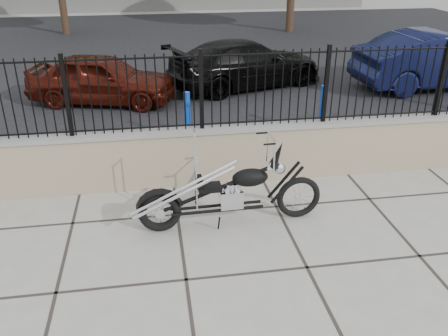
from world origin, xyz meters
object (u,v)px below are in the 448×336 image
at_px(car_black, 246,64).
at_px(car_blue, 440,60).
at_px(chopper_motorcycle, 227,177).
at_px(car_red, 102,79).

height_order(car_black, car_blue, car_blue).
xyz_separation_m(car_black, car_blue, (5.10, -0.92, 0.12)).
xyz_separation_m(chopper_motorcycle, car_red, (-2.12, 5.99, -0.14)).
relative_size(chopper_motorcycle, car_black, 0.57).
relative_size(chopper_motorcycle, car_red, 0.70).
xyz_separation_m(car_red, car_black, (3.76, 0.86, 0.02)).
bearing_deg(car_blue, car_red, 87.12).
relative_size(car_red, car_blue, 0.78).
xyz_separation_m(car_red, car_blue, (8.86, -0.06, 0.15)).
relative_size(chopper_motorcycle, car_blue, 0.54).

